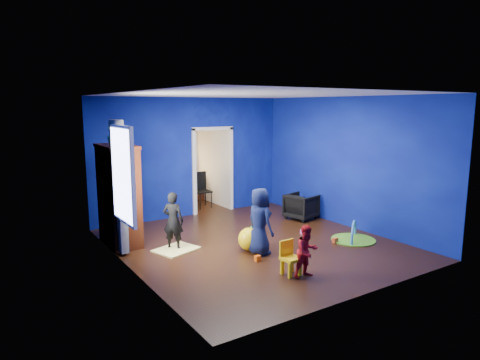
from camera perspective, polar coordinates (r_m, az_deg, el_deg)
floor at (r=8.54m, az=2.00°, el=-8.51°), size 5.00×5.50×0.01m
ceiling at (r=8.11m, az=2.12°, el=11.33°), size 5.00×5.50×0.01m
wall_back at (r=10.55m, az=-6.54°, el=3.01°), size 5.00×0.02×2.90m
wall_front at (r=6.19m, az=16.82°, el=-2.09°), size 5.00×0.02×2.90m
wall_left at (r=7.09m, az=-14.74°, el=-0.53°), size 0.02×5.50×2.90m
wall_right at (r=9.84m, az=14.09°, el=2.30°), size 0.02×5.50×2.90m
alcove at (r=11.62m, az=-5.80°, el=2.65°), size 1.00×1.75×2.50m
armchair at (r=10.41m, az=8.18°, el=-3.50°), size 0.81×0.80×0.61m
child_black at (r=8.19m, az=-8.90°, el=-5.39°), size 0.47×0.48×1.10m
child_navy at (r=7.83m, az=2.64°, el=-5.53°), size 0.42×0.62×1.23m
toddler_red at (r=6.92m, az=8.91°, el=-9.37°), size 0.42×0.34×0.85m
vase at (r=8.20m, az=-15.60°, el=5.21°), size 0.23×0.23×0.24m
potted_plant at (r=8.69m, az=-16.66°, el=5.85°), size 0.23×0.23×0.37m
tv_armoire at (r=8.63m, az=-15.87°, el=-1.95°), size 0.58×1.14×1.96m
crt_tv at (r=8.64m, az=-15.63°, el=-1.67°), size 0.46×0.70×0.54m
yellow_blanket at (r=8.26m, az=-8.51°, el=-9.15°), size 0.90×0.80×0.03m
hopper_ball at (r=8.11m, az=1.30°, el=-7.89°), size 0.44×0.44×0.44m
kid_chair at (r=7.02m, az=6.83°, el=-10.52°), size 0.29×0.29×0.50m
play_mat at (r=9.05m, az=14.86°, el=-7.70°), size 0.88×0.88×0.02m
toy_arch at (r=9.05m, az=14.87°, el=-7.65°), size 0.66×0.52×0.79m
window_left at (r=7.41m, az=-15.52°, el=0.65°), size 0.03×0.95×1.55m
curtain at (r=8.01m, az=-15.83°, el=-0.88°), size 0.14×0.42×2.40m
doorway at (r=10.88m, az=-3.68°, el=1.14°), size 1.16×0.10×2.10m
study_desk at (r=12.32m, az=-7.08°, el=-1.09°), size 0.88×0.44×0.75m
desk_monitor at (r=12.33m, az=-7.38°, el=1.62°), size 0.40×0.05×0.32m
desk_lamp at (r=12.16m, az=-8.45°, el=1.39°), size 0.14×0.14×0.14m
folding_chair at (r=11.46m, az=-4.99°, el=-1.44°), size 0.40×0.40×0.92m
book_shelf at (r=12.22m, az=-7.47°, el=6.59°), size 0.88×0.24×0.04m
toy_0 at (r=8.80m, az=12.56°, el=-7.85°), size 0.10×0.08×0.10m
toy_1 at (r=10.58m, az=7.15°, el=-4.66°), size 0.11×0.11×0.11m
toy_2 at (r=7.62m, az=2.36°, el=-10.40°), size 0.10×0.08×0.10m
toy_3 at (r=9.39m, az=1.61°, el=-6.46°), size 0.11×0.11×0.11m
toy_4 at (r=9.26m, az=8.41°, el=-6.83°), size 0.10×0.08×0.10m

